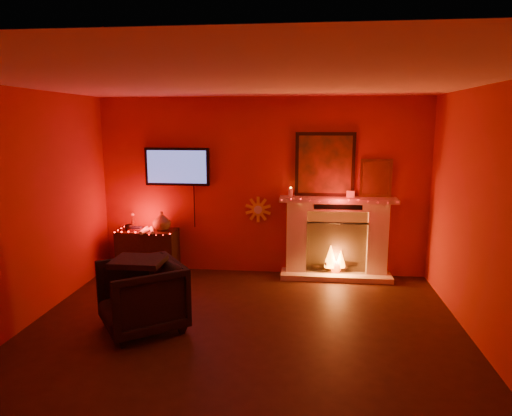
{
  "coord_description": "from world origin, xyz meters",
  "views": [
    {
      "loc": [
        0.67,
        -4.37,
        2.32
      ],
      "look_at": [
        0.0,
        1.7,
        1.17
      ],
      "focal_mm": 32.0,
      "sensor_mm": 36.0,
      "label": 1
    }
  ],
  "objects_px": {
    "fireplace": "(336,230)",
    "tv": "(177,167)",
    "console_table": "(149,248)",
    "armchair": "(142,296)",
    "sunburst_clock": "(258,209)"
  },
  "relations": [
    {
      "from": "fireplace",
      "to": "tv",
      "type": "height_order",
      "value": "fireplace"
    },
    {
      "from": "console_table",
      "to": "armchair",
      "type": "xyz_separation_m",
      "value": [
        0.6,
        -1.94,
        0.01
      ]
    },
    {
      "from": "fireplace",
      "to": "sunburst_clock",
      "type": "distance_m",
      "value": 1.23
    },
    {
      "from": "sunburst_clock",
      "to": "console_table",
      "type": "relative_size",
      "value": 0.41
    },
    {
      "from": "console_table",
      "to": "sunburst_clock",
      "type": "bearing_deg",
      "value": 7.42
    },
    {
      "from": "fireplace",
      "to": "sunburst_clock",
      "type": "xyz_separation_m",
      "value": [
        -1.19,
        0.09,
        0.28
      ]
    },
    {
      "from": "sunburst_clock",
      "to": "fireplace",
      "type": "bearing_deg",
      "value": -4.37
    },
    {
      "from": "tv",
      "to": "armchair",
      "type": "bearing_deg",
      "value": -85.82
    },
    {
      "from": "fireplace",
      "to": "console_table",
      "type": "distance_m",
      "value": 2.9
    },
    {
      "from": "fireplace",
      "to": "tv",
      "type": "bearing_deg",
      "value": 178.5
    },
    {
      "from": "console_table",
      "to": "armchair",
      "type": "bearing_deg",
      "value": -72.92
    },
    {
      "from": "console_table",
      "to": "fireplace",
      "type": "bearing_deg",
      "value": 2.56
    },
    {
      "from": "tv",
      "to": "console_table",
      "type": "xyz_separation_m",
      "value": [
        -0.44,
        -0.19,
        -1.26
      ]
    },
    {
      "from": "tv",
      "to": "sunburst_clock",
      "type": "xyz_separation_m",
      "value": [
        1.25,
        0.03,
        -0.65
      ]
    },
    {
      "from": "sunburst_clock",
      "to": "console_table",
      "type": "xyz_separation_m",
      "value": [
        -1.69,
        -0.22,
        -0.61
      ]
    }
  ]
}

